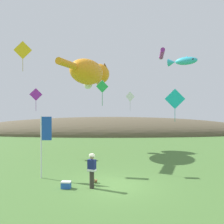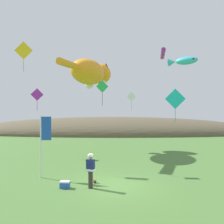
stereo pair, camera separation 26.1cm
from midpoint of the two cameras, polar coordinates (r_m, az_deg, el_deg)
ground_plane at (r=13.86m, az=0.41°, el=-16.44°), size 120.00×120.00×0.00m
distant_hill_ridge at (r=43.94m, az=0.47°, el=-4.80°), size 52.68×15.45×5.64m
festival_attendant at (r=13.20m, az=-4.36°, el=-13.01°), size 0.49×0.42×1.77m
kite_spool at (r=14.31m, az=-3.40°, el=-15.44°), size 0.15×0.22×0.22m
picnic_cooler at (r=13.57m, az=-10.16°, el=-16.02°), size 0.51×0.36×0.36m
festival_banner_pole at (r=15.39m, az=-14.90°, el=-5.60°), size 0.66×0.08×3.69m
kite_giant_cat at (r=25.22m, az=-4.49°, el=8.84°), size 4.27×9.08×2.87m
kite_fish_windsock at (r=18.49m, az=16.37°, el=11.14°), size 2.03×1.54×0.63m
kite_tube_streamer at (r=22.42m, az=11.87°, el=12.93°), size 0.85×2.99×0.44m
kite_diamond_white at (r=26.15m, az=4.76°, el=3.49°), size 0.95×0.57×1.99m
kite_diamond_teal at (r=18.30m, az=14.66°, el=2.89°), size 1.46×0.10×2.36m
kite_diamond_green at (r=17.41m, az=-1.80°, el=5.76°), size 0.85×0.28×1.78m
kite_diamond_gold at (r=20.23m, az=-19.22°, el=13.12°), size 1.35×0.11×2.25m
kite_diamond_violet at (r=23.39m, az=-16.44°, el=3.80°), size 1.04×0.47×2.03m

